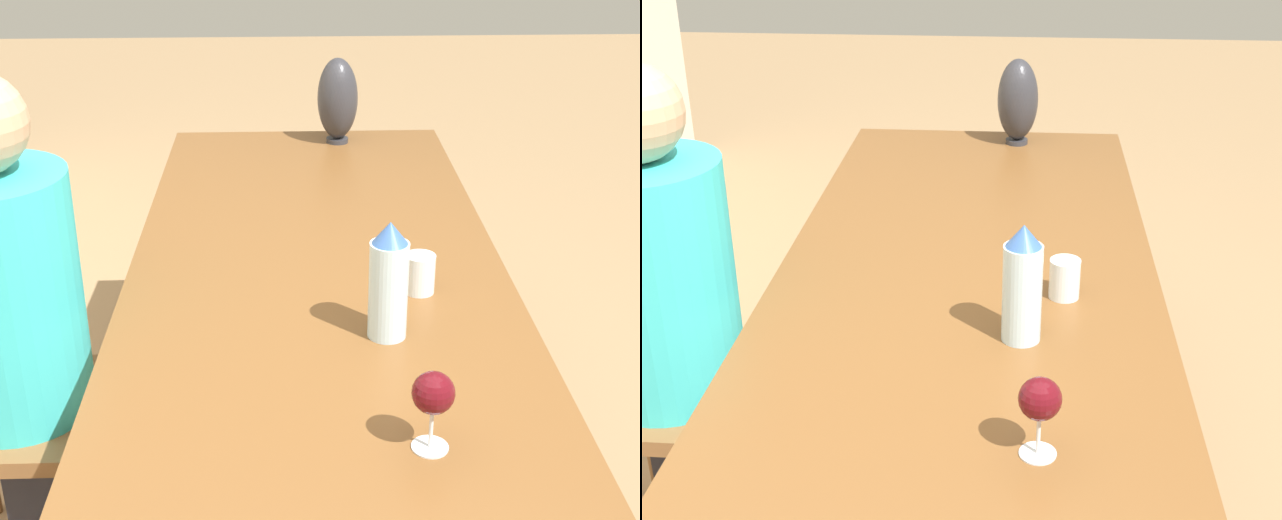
# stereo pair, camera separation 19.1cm
# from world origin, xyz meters

# --- Properties ---
(dining_table) EXTENTS (3.12, 0.89, 0.76)m
(dining_table) POSITION_xyz_m (0.00, 0.00, 0.70)
(dining_table) COLOR brown
(dining_table) RESTS_ON ground_plane
(water_bottle) EXTENTS (0.08, 0.08, 0.25)m
(water_bottle) POSITION_xyz_m (0.15, -0.13, 0.89)
(water_bottle) COLOR silver
(water_bottle) RESTS_ON dining_table
(water_tumbler) EXTENTS (0.07, 0.07, 0.09)m
(water_tumbler) POSITION_xyz_m (0.34, -0.22, 0.81)
(water_tumbler) COLOR silver
(water_tumbler) RESTS_ON dining_table
(vase) EXTENTS (0.13, 0.13, 0.28)m
(vase) POSITION_xyz_m (1.43, -0.10, 0.91)
(vase) COLOR #2D2D33
(vase) RESTS_ON dining_table
(wine_glass_0) EXTENTS (0.07, 0.07, 0.14)m
(wine_glass_0) POSITION_xyz_m (-0.22, -0.16, 0.87)
(wine_glass_0) COLOR silver
(wine_glass_0) RESTS_ON dining_table
(chair_far) EXTENTS (0.44, 0.44, 0.97)m
(chair_far) POSITION_xyz_m (0.35, 0.77, 0.52)
(chair_far) COLOR brown
(chair_far) RESTS_ON ground_plane
(person_far) EXTENTS (0.34, 0.34, 1.27)m
(person_far) POSITION_xyz_m (0.35, 0.68, 0.69)
(person_far) COLOR #2D2D38
(person_far) RESTS_ON ground_plane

